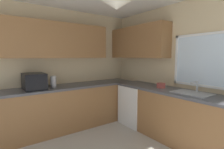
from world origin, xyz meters
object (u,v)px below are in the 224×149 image
Objects in this scene: kettle at (53,82)px; sink_assembly at (192,93)px; microwave at (34,81)px; bowl at (161,85)px; dishwasher at (137,105)px.

sink_assembly is at bearing 41.63° from kettle.
microwave reaches higher than bowl.
dishwasher is at bearing -177.17° from bowl.
kettle is 2.48m from sink_assembly.
bowl is (1.27, 1.98, -0.10)m from microwave.
microwave reaches higher than dishwasher.
microwave reaches higher than sink_assembly.
dishwasher is 3.88× the size of kettle.
sink_assembly is at bearing 0.65° from bowl.
sink_assembly is (1.87, 1.98, -0.13)m from microwave.
sink_assembly is (1.85, 1.65, -0.10)m from kettle.
kettle is (-0.64, -1.61, 0.58)m from dishwasher.
kettle is at bearing -138.37° from sink_assembly.
microwave is at bearing -122.67° from bowl.
dishwasher is 1.51× the size of sink_assembly.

